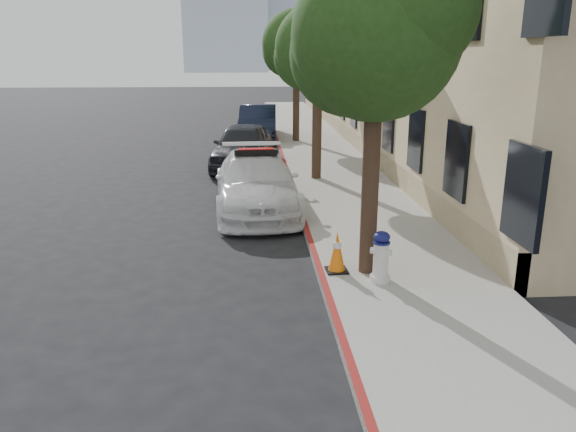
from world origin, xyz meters
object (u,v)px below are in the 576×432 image
(parked_car_mid, at_px, (243,146))
(parked_car_far, at_px, (258,123))
(traffic_cone, at_px, (337,252))
(fire_hydrant, at_px, (381,257))
(police_car, at_px, (256,182))

(parked_car_mid, bearing_deg, parked_car_far, 92.11)
(traffic_cone, bearing_deg, parked_car_far, 93.78)
(parked_car_mid, relative_size, traffic_cone, 6.26)
(traffic_cone, bearing_deg, parked_car_mid, 99.74)
(parked_car_far, xyz_separation_m, fire_hydrant, (1.83, -17.91, -0.22))
(parked_car_mid, bearing_deg, traffic_cone, -72.80)
(police_car, height_order, parked_car_far, police_car)
(police_car, height_order, fire_hydrant, police_car)
(parked_car_mid, xyz_separation_m, traffic_cone, (1.80, -10.48, -0.28))
(fire_hydrant, bearing_deg, parked_car_far, 119.72)
(parked_car_far, xyz_separation_m, traffic_cone, (1.15, -17.40, -0.29))
(parked_car_mid, bearing_deg, fire_hydrant, -69.81)
(parked_car_far, distance_m, traffic_cone, 17.44)
(police_car, relative_size, parked_car_mid, 1.11)
(parked_car_mid, bearing_deg, police_car, -78.42)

